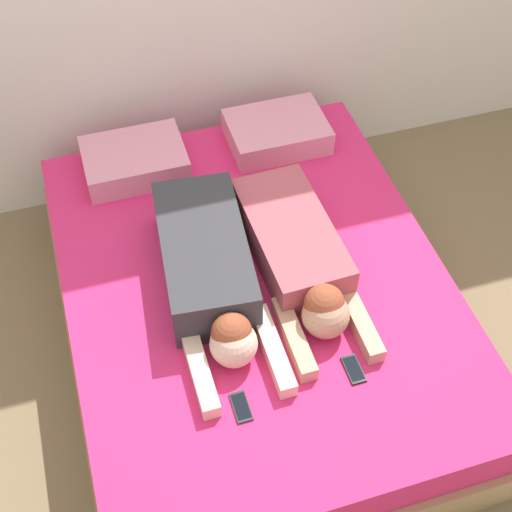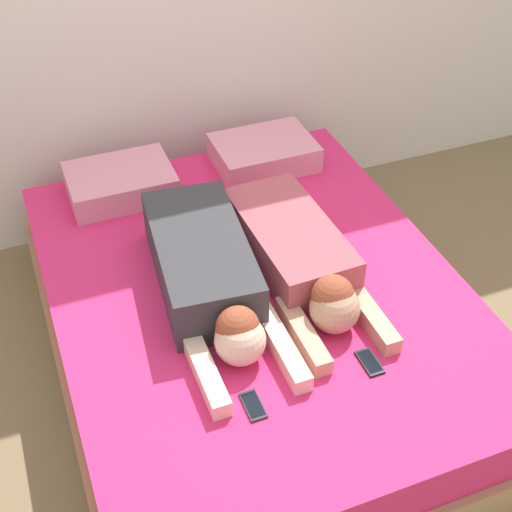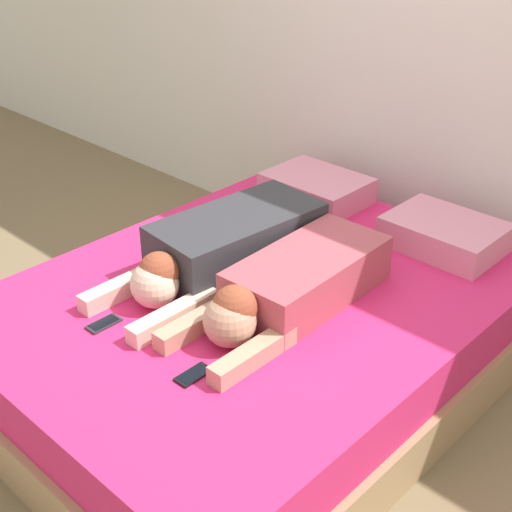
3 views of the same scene
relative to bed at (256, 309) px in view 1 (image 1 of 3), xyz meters
name	(u,v)px [view 1 (image 1 of 3)]	position (x,y,z in m)	size (l,w,h in m)	color
ground_plane	(256,335)	(0.00, 0.00, -0.21)	(12.00, 12.00, 0.00)	#7F6B4C
bed	(256,309)	(0.00, 0.00, 0.00)	(1.68, 2.13, 0.44)	tan
pillow_head_left	(135,160)	(-0.36, 0.83, 0.29)	(0.49, 0.36, 0.13)	pink
pillow_head_right	(277,132)	(0.36, 0.83, 0.29)	(0.49, 0.36, 0.13)	pink
person_left	(210,272)	(-0.20, 0.00, 0.33)	(0.42, 1.06, 0.23)	#333338
person_right	(299,257)	(0.19, -0.02, 0.32)	(0.35, 0.99, 0.22)	#B24C59
cell_phone_left	(241,407)	(-0.23, -0.57, 0.23)	(0.06, 0.13, 0.01)	#2D2D33
cell_phone_right	(354,369)	(0.23, -0.55, 0.23)	(0.06, 0.13, 0.01)	black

